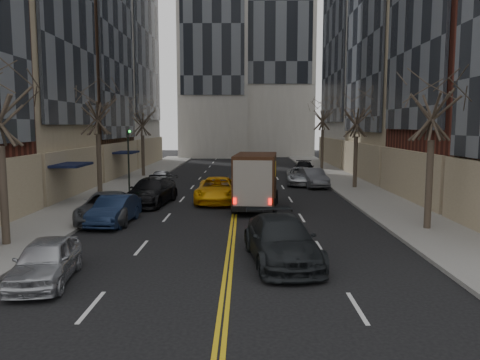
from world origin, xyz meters
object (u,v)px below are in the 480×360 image
(taxi, at_px, (217,190))
(pedestrian, at_px, (264,193))
(ups_truck, at_px, (256,181))
(observer_sedan, at_px, (281,240))

(taxi, height_order, pedestrian, pedestrian)
(ups_truck, height_order, observer_sedan, ups_truck)
(ups_truck, xyz_separation_m, taxi, (-2.37, 2.46, -0.84))
(observer_sedan, distance_m, taxi, 13.20)
(taxi, distance_m, pedestrian, 3.41)
(pedestrian, bearing_deg, ups_truck, 134.93)
(taxi, xyz_separation_m, pedestrian, (2.83, -1.89, 0.08))
(ups_truck, relative_size, observer_sedan, 1.07)
(taxi, bearing_deg, ups_truck, -45.75)
(ups_truck, distance_m, pedestrian, 1.06)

